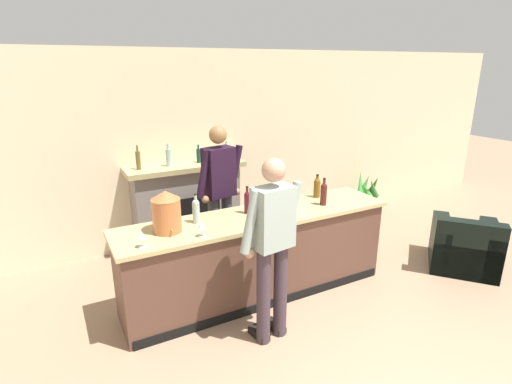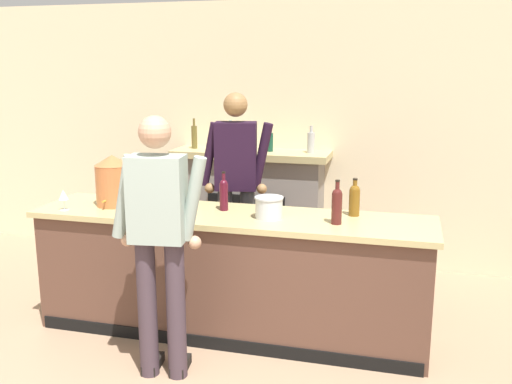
{
  "view_description": "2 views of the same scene",
  "coord_description": "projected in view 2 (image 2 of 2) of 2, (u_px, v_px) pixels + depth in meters",
  "views": [
    {
      "loc": [
        -2.16,
        -1.38,
        2.54
      ],
      "look_at": [
        -0.14,
        2.42,
        1.16
      ],
      "focal_mm": 28.0,
      "sensor_mm": 36.0,
      "label": 1
    },
    {
      "loc": [
        1.05,
        -1.85,
        2.1
      ],
      "look_at": [
        -0.13,
        2.58,
        1.07
      ],
      "focal_mm": 40.0,
      "sensor_mm": 36.0,
      "label": 2
    }
  ],
  "objects": [
    {
      "name": "wine_glass_back_row",
      "position": [
        63.0,
        196.0,
        4.47
      ],
      "size": [
        0.08,
        0.08,
        0.16
      ],
      "color": "silver",
      "rests_on": "bar_counter"
    },
    {
      "name": "bar_counter",
      "position": [
        230.0,
        274.0,
        4.48
      ],
      "size": [
        3.1,
        0.71,
        0.98
      ],
      "color": "brown",
      "rests_on": "ground_plane"
    },
    {
      "name": "copper_dispenser",
      "position": [
        113.0,
        180.0,
        4.6
      ],
      "size": [
        0.28,
        0.32,
        0.42
      ],
      "color": "#BD693A",
      "rests_on": "bar_counter"
    },
    {
      "name": "fireplace_stone",
      "position": [
        252.0,
        207.0,
        6.06
      ],
      "size": [
        1.64,
        0.52,
        1.55
      ],
      "color": "gray",
      "rests_on": "ground_plane"
    },
    {
      "name": "person_bartender",
      "position": [
        236.0,
        187.0,
        5.05
      ],
      "size": [
        0.65,
        0.36,
        1.87
      ],
      "color": "#3E414A",
      "rests_on": "ground_plane"
    },
    {
      "name": "wine_bottle_port_short",
      "position": [
        337.0,
        204.0,
        4.07
      ],
      "size": [
        0.08,
        0.08,
        0.32
      ],
      "color": "#4B1B18",
      "rests_on": "bar_counter"
    },
    {
      "name": "person_customer",
      "position": [
        159.0,
        237.0,
        3.74
      ],
      "size": [
        0.65,
        0.34,
        1.79
      ],
      "color": "#3E3139",
      "rests_on": "ground_plane"
    },
    {
      "name": "wall_back_panel",
      "position": [
        305.0,
        135.0,
        6.01
      ],
      "size": [
        12.0,
        0.07,
        2.75
      ],
      "color": "beige",
      "rests_on": "ground_plane"
    },
    {
      "name": "wine_bottle_rose_blush",
      "position": [
        224.0,
        193.0,
        4.46
      ],
      "size": [
        0.07,
        0.07,
        0.31
      ],
      "color": "#4A101F",
      "rests_on": "bar_counter"
    },
    {
      "name": "wine_glass_by_dispenser",
      "position": [
        127.0,
        201.0,
        4.3
      ],
      "size": [
        0.08,
        0.08,
        0.16
      ],
      "color": "silver",
      "rests_on": "bar_counter"
    },
    {
      "name": "ice_bucket_steel",
      "position": [
        269.0,
        207.0,
        4.24
      ],
      "size": [
        0.22,
        0.22,
        0.16
      ],
      "color": "silver",
      "rests_on": "bar_counter"
    },
    {
      "name": "wine_bottle_chardonnay_pale",
      "position": [
        355.0,
        199.0,
        4.3
      ],
      "size": [
        0.08,
        0.08,
        0.29
      ],
      "color": "brown",
      "rests_on": "bar_counter"
    },
    {
      "name": "wine_bottle_cabernet_heavy",
      "position": [
        155.0,
        189.0,
        4.61
      ],
      "size": [
        0.08,
        0.08,
        0.31
      ],
      "color": "#9CB4B1",
      "rests_on": "bar_counter"
    }
  ]
}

